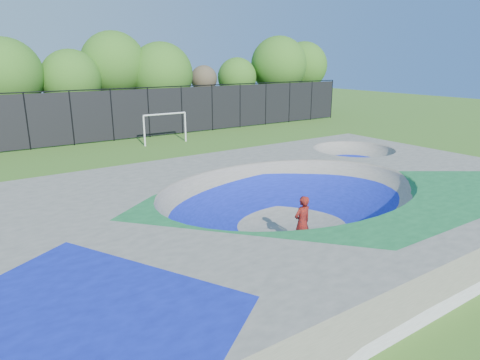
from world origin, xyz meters
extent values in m
plane|color=#35611B|center=(0.00, 0.00, 0.00)|extent=(120.00, 120.00, 0.00)
cube|color=gray|center=(0.00, 0.00, 0.75)|extent=(22.00, 14.00, 1.50)
imported|color=red|center=(-1.29, -2.00, 0.93)|extent=(0.70, 0.47, 1.87)
cube|color=black|center=(-1.29, -2.00, 0.03)|extent=(0.79, 0.25, 0.05)
cylinder|color=silver|center=(1.21, 17.68, 1.12)|extent=(0.12, 0.12, 2.24)
cylinder|color=silver|center=(4.57, 17.68, 1.12)|extent=(0.12, 0.12, 2.24)
cylinder|color=silver|center=(2.89, 17.68, 2.24)|extent=(3.36, 0.12, 0.12)
cylinder|color=black|center=(-6.00, 21.00, 2.00)|extent=(0.09, 0.09, 4.00)
cylinder|color=black|center=(-3.00, 21.00, 2.00)|extent=(0.09, 0.09, 4.00)
cylinder|color=black|center=(0.00, 21.00, 2.00)|extent=(0.09, 0.09, 4.00)
cylinder|color=black|center=(3.00, 21.00, 2.00)|extent=(0.09, 0.09, 4.00)
cylinder|color=black|center=(6.00, 21.00, 2.00)|extent=(0.09, 0.09, 4.00)
cylinder|color=black|center=(9.00, 21.00, 2.00)|extent=(0.09, 0.09, 4.00)
cylinder|color=black|center=(12.00, 21.00, 2.00)|extent=(0.09, 0.09, 4.00)
cylinder|color=black|center=(15.00, 21.00, 2.00)|extent=(0.09, 0.09, 4.00)
cylinder|color=black|center=(18.00, 21.00, 2.00)|extent=(0.09, 0.09, 4.00)
cylinder|color=black|center=(21.00, 21.00, 2.00)|extent=(0.09, 0.09, 4.00)
cylinder|color=black|center=(24.00, 21.00, 2.00)|extent=(0.09, 0.09, 4.00)
cube|color=black|center=(0.00, 21.00, 2.00)|extent=(48.00, 0.03, 3.80)
cylinder|color=black|center=(0.00, 21.00, 4.00)|extent=(48.00, 0.08, 0.08)
cylinder|color=#4A3A25|center=(-6.43, 25.49, 1.50)|extent=(0.44, 0.44, 3.00)
sphere|color=#2C6019|center=(-6.43, 25.49, 5.07)|extent=(5.52, 5.52, 5.52)
cylinder|color=#4A3A25|center=(-1.69, 25.41, 1.38)|extent=(0.44, 0.44, 2.77)
sphere|color=#2C6019|center=(-1.69, 25.41, 4.58)|extent=(4.84, 4.84, 4.84)
cylinder|color=#4A3A25|center=(2.23, 26.31, 1.80)|extent=(0.44, 0.44, 3.60)
sphere|color=#2C6019|center=(2.23, 26.31, 5.73)|extent=(5.69, 5.69, 5.69)
cylinder|color=#4A3A25|center=(6.09, 25.00, 1.37)|extent=(0.44, 0.44, 2.74)
sphere|color=#2C6019|center=(6.09, 25.00, 4.87)|extent=(5.68, 5.68, 5.68)
cylinder|color=#4A3A25|center=(10.91, 25.70, 1.61)|extent=(0.44, 0.44, 3.21)
sphere|color=brown|center=(10.91, 25.70, 4.31)|extent=(2.60, 2.60, 2.60)
cylinder|color=#4A3A25|center=(14.96, 25.83, 1.41)|extent=(0.44, 0.44, 2.83)
sphere|color=#2C6019|center=(14.96, 25.83, 4.34)|extent=(4.03, 4.03, 4.03)
cylinder|color=#4A3A25|center=(19.78, 24.97, 1.67)|extent=(0.44, 0.44, 3.35)
sphere|color=#2C6019|center=(19.78, 24.97, 5.59)|extent=(5.98, 5.98, 5.98)
cylinder|color=#4A3A25|center=(24.29, 25.97, 1.70)|extent=(0.44, 0.44, 3.40)
sphere|color=#2C6019|center=(24.29, 25.97, 5.42)|extent=(5.40, 5.40, 5.40)
camera|label=1|loc=(-10.60, -11.85, 6.24)|focal=32.00mm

